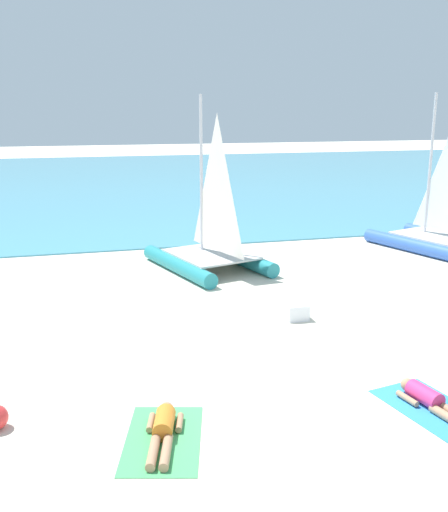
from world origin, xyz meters
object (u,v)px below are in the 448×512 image
object	(u,v)px
sailboat_blue	(437,227)
towel_right	(433,409)
sailboat_teal	(210,244)
cooler_box	(297,312)
towel_left	(163,439)
sunbather_left	(163,429)
sunbather_right	(430,400)

from	to	relation	value
sailboat_blue	towel_right	world-z (taller)	sailboat_blue
sailboat_teal	cooler_box	world-z (taller)	sailboat_teal
sailboat_teal	towel_right	world-z (taller)	sailboat_teal
towel_left	cooler_box	size ratio (longest dim) A/B	3.80
sailboat_blue	towel_left	bearing A→B (deg)	-157.00
sunbather_left	sailboat_blue	bearing A→B (deg)	55.53
sunbather_left	cooler_box	size ratio (longest dim) A/B	3.10
towel_right	sailboat_teal	bearing A→B (deg)	99.20
sunbather_left	towel_right	distance (m)	4.37
sailboat_teal	sunbather_right	distance (m)	9.33
sunbather_left	towel_right	bearing A→B (deg)	10.89
sailboat_blue	sunbather_right	size ratio (longest dim) A/B	3.35
sunbather_left	sunbather_right	distance (m)	4.36
sailboat_blue	towel_left	world-z (taller)	sailboat_blue
sailboat_teal	cooler_box	bearing A→B (deg)	-95.78
towel_left	sailboat_teal	bearing A→B (deg)	72.31
sailboat_teal	sunbather_left	size ratio (longest dim) A/B	3.31
sailboat_teal	sunbather_left	bearing A→B (deg)	-124.17
sunbather_right	cooler_box	distance (m)	4.43
sunbather_left	towel_right	xyz separation A→B (m)	(4.36, -0.29, -0.13)
sailboat_blue	sunbather_left	distance (m)	14.55
towel_left	cooler_box	xyz separation A→B (m)	(3.78, 4.23, 0.17)
sailboat_blue	cooler_box	world-z (taller)	sailboat_blue
sailboat_blue	cooler_box	xyz separation A→B (m)	(-7.24, -5.33, -0.60)
cooler_box	sailboat_blue	bearing A→B (deg)	36.38
sunbather_left	cooler_box	bearing A→B (deg)	62.62
sunbather_right	cooler_box	size ratio (longest dim) A/B	3.13
sailboat_blue	sunbather_left	bearing A→B (deg)	-157.15
sailboat_blue	sunbather_left	size ratio (longest dim) A/B	3.38
sailboat_teal	cooler_box	size ratio (longest dim) A/B	10.27
sailboat_teal	sailboat_blue	size ratio (longest dim) A/B	0.98
sunbather_left	cooler_box	world-z (taller)	cooler_box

